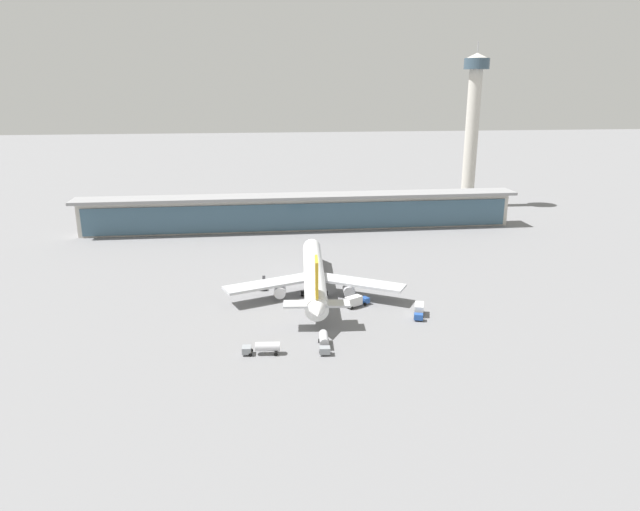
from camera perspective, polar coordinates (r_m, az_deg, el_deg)
The scene contains 9 objects.
ground_plane at distance 170.40m, azimuth 0.43°, elevation -3.67°, with size 1200.00×1200.00×0.00m, color slate.
airliner_on_stand at distance 167.40m, azimuth -0.59°, elevation -1.99°, with size 51.96×67.82×18.05m.
service_truck_near_nose_grey at distance 174.19m, azimuth -5.61°, elevation -3.02°, with size 2.16×6.87×2.70m.
service_truck_under_wing_grey at distance 135.13m, azimuth 0.41°, elevation -8.50°, with size 3.08×8.75×2.95m.
service_truck_mid_apron_blue at distance 159.46m, azimuth 3.59°, elevation -4.51°, with size 7.48×5.62×3.10m.
service_truck_by_tail_blue at distance 155.02m, azimuth 9.80°, elevation -5.37°, with size 4.43×7.65×3.10m.
service_truck_on_taxiway_grey at distance 132.76m, azimuth -5.69°, elevation -9.06°, with size 8.74×3.04×2.95m.
terminal_building at distance 242.80m, azimuth -1.94°, elevation 4.41°, with size 183.60×12.80×15.20m.
control_tower at distance 296.25m, azimuth 14.91°, elevation 12.88°, with size 12.00×12.00×78.54m.
Camera 1 is at (-20.73, -158.53, 58.94)m, focal length 32.23 mm.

